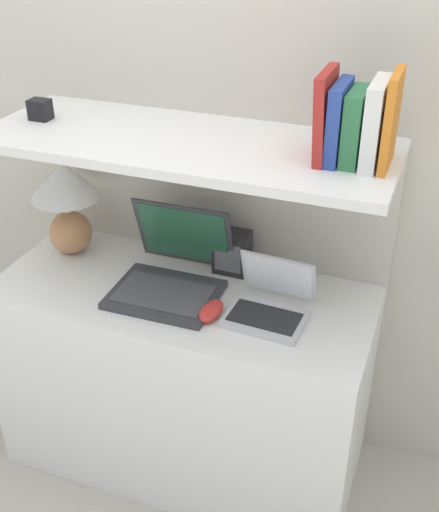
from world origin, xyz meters
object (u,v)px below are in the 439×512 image
(computer_mouse, at_px, (211,311))
(book_white, at_px, (376,124))
(laptop_large, at_px, (171,274))
(book_orange, at_px, (391,121))
(router_box, at_px, (232,252))
(book_blue, at_px, (339,122))
(book_green, at_px, (355,127))
(book_red, at_px, (326,115))
(table_lamp, at_px, (66,197))
(shelf_gadget, at_px, (40,110))
(laptop_small, at_px, (270,305))

(computer_mouse, relative_size, book_white, 0.56)
(laptop_large, distance_m, book_orange, 0.80)
(router_box, relative_size, book_orange, 0.58)
(book_blue, bearing_deg, book_green, 0.00)
(book_green, xyz_separation_m, book_red, (-0.08, 0.00, 0.02))
(computer_mouse, xyz_separation_m, book_red, (0.26, 0.15, 0.57))
(table_lamp, distance_m, book_green, 0.99)
(shelf_gadget, bearing_deg, router_box, 11.03)
(table_lamp, xyz_separation_m, laptop_large, (0.41, -0.09, -0.16))
(laptop_small, distance_m, computer_mouse, 0.17)
(table_lamp, relative_size, book_orange, 1.40)
(laptop_large, relative_size, shelf_gadget, 5.50)
(computer_mouse, height_order, book_orange, book_orange)
(router_box, height_order, book_white, book_white)
(book_white, bearing_deg, laptop_large, -174.28)
(table_lamp, height_order, book_red, book_red)
(book_orange, distance_m, shelf_gadget, 1.03)
(router_box, bearing_deg, book_orange, -14.08)
(book_orange, height_order, book_red, book_orange)
(computer_mouse, distance_m, book_blue, 0.65)
(laptop_large, bearing_deg, book_white, 5.72)
(book_white, bearing_deg, table_lamp, 177.93)
(laptop_small, bearing_deg, computer_mouse, -158.37)
(router_box, height_order, book_blue, book_blue)
(book_orange, bearing_deg, laptop_large, -174.64)
(laptop_small, bearing_deg, shelf_gadget, 173.61)
(book_white, bearing_deg, book_red, 180.00)
(computer_mouse, distance_m, router_box, 0.27)
(book_red, bearing_deg, computer_mouse, -150.00)
(table_lamp, distance_m, laptop_small, 0.77)
(computer_mouse, height_order, router_box, router_box)
(laptop_large, xyz_separation_m, book_red, (0.43, 0.06, 0.54))
(book_blue, height_order, shelf_gadget, book_blue)
(book_orange, distance_m, book_green, 0.09)
(book_orange, relative_size, book_white, 1.11)
(table_lamp, distance_m, book_red, 0.92)
(book_blue, bearing_deg, shelf_gadget, 180.00)
(table_lamp, relative_size, computer_mouse, 2.81)
(book_white, height_order, book_blue, book_white)
(book_blue, bearing_deg, router_box, 160.62)
(book_green, xyz_separation_m, book_blue, (-0.04, 0.00, 0.01))
(book_white, xyz_separation_m, book_green, (-0.05, 0.00, -0.01))
(laptop_large, xyz_separation_m, book_green, (0.50, 0.06, 0.52))
(book_red, bearing_deg, laptop_small, -139.12)
(table_lamp, relative_size, book_green, 1.79)
(table_lamp, bearing_deg, book_green, -2.19)
(computer_mouse, distance_m, shelf_gadget, 0.79)
(router_box, distance_m, book_white, 0.67)
(laptop_large, height_order, shelf_gadget, shelf_gadget)
(router_box, distance_m, book_orange, 0.70)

